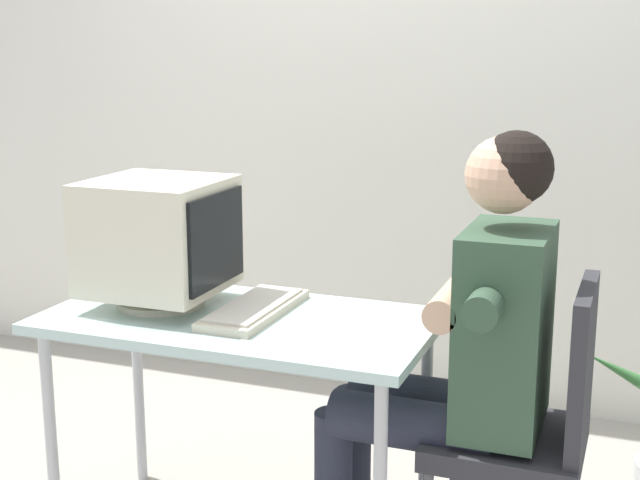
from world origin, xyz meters
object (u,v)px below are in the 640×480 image
office_chair (532,423)px  person_seated (461,345)px  desk (239,339)px  keyboard (254,309)px  crt_monitor (159,237)px

office_chair → person_seated: person_seated is taller
desk → keyboard: 0.10m
crt_monitor → keyboard: (0.30, 0.02, -0.20)m
crt_monitor → person_seated: 0.95m
crt_monitor → office_chair: crt_monitor is taller
crt_monitor → person_seated: person_seated is taller
desk → keyboard: (0.03, 0.04, 0.08)m
person_seated → crt_monitor: bearing=-178.4°
crt_monitor → office_chair: (1.13, 0.02, -0.43)m
keyboard → crt_monitor: bearing=-177.0°
desk → office_chair: (0.85, 0.05, -0.15)m
desk → person_seated: 0.65m
crt_monitor → keyboard: bearing=3.0°
desk → person_seated: size_ratio=0.88×
keyboard → office_chair: size_ratio=0.49×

